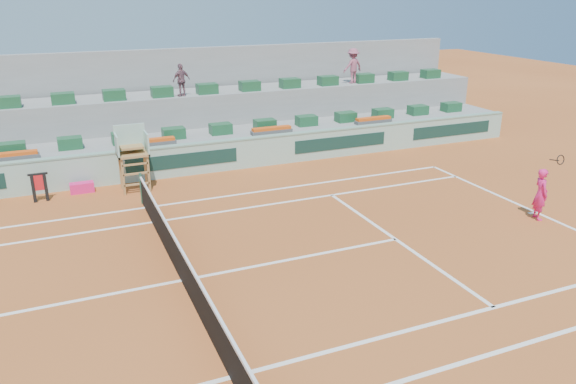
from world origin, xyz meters
The scene contains 16 objects.
ground centered at (0.00, 0.00, 0.00)m, with size 90.00×90.00×0.00m, color #A54E20.
seating_tier_lower centered at (0.00, 10.70, 0.60)m, with size 36.00×4.00×1.20m, color gray.
seating_tier_upper centered at (0.00, 12.30, 1.30)m, with size 36.00×2.40×2.60m, color gray.
stadium_back_wall centered at (0.00, 13.90, 2.20)m, with size 36.00×0.40×4.40m, color gray.
player_bag centered at (-1.84, 7.94, 0.19)m, with size 0.83×0.37×0.37m, color #F82076.
spectator_mid centered at (2.83, 11.48, 3.30)m, with size 0.82×0.34×1.40m, color #7D535F.
spectator_right centered at (11.40, 11.80, 3.44)m, with size 1.09×0.62×1.68m, color #A25167.
court_lines centered at (0.00, 0.00, 0.01)m, with size 23.89×11.09×0.01m.
tennis_net centered at (0.00, 0.00, 0.53)m, with size 0.10×11.97×1.10m.
advertising_hoarding centered at (0.02, 8.50, 0.63)m, with size 36.00×0.34×1.26m.
umpire_chair centered at (0.00, 7.50, 1.54)m, with size 1.10×0.90×2.40m.
seat_row_lower centered at (0.00, 9.80, 1.42)m, with size 32.90×0.60×0.44m.
seat_row_upper centered at (0.00, 11.70, 2.82)m, with size 32.90×0.60×0.44m.
flower_planters centered at (-1.50, 9.00, 1.33)m, with size 26.80×0.36×0.28m.
towel_rack centered at (-3.22, 7.52, 0.60)m, with size 0.65×0.11×1.03m.
tennis_player centered at (11.50, -0.42, 0.85)m, with size 0.58×0.92×2.28m.
Camera 1 is at (-2.45, -12.69, 6.97)m, focal length 35.00 mm.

